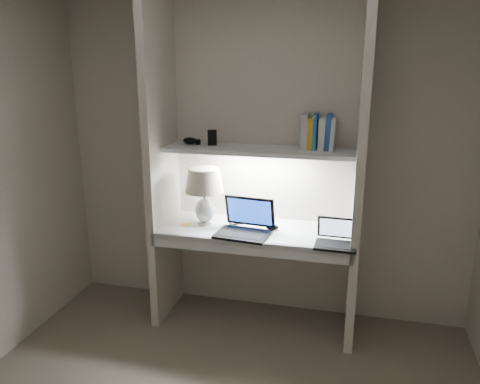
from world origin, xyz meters
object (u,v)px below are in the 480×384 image
(laptop_main, at_px, (245,226))
(book_row, at_px, (318,133))
(speaker, at_px, (251,215))
(laptop_netbook, at_px, (336,239))
(table_lamp, at_px, (204,187))

(laptop_main, height_order, book_row, book_row)
(speaker, bearing_deg, laptop_netbook, -31.37)
(laptop_netbook, height_order, speaker, laptop_netbook)
(laptop_main, bearing_deg, speaker, 97.99)
(speaker, relative_size, book_row, 0.49)
(laptop_main, xyz_separation_m, laptop_netbook, (0.66, -0.07, -0.02))
(speaker, xyz_separation_m, book_row, (0.48, 0.06, 0.65))
(book_row, bearing_deg, table_lamp, -169.24)
(book_row, bearing_deg, laptop_netbook, -62.37)
(table_lamp, distance_m, book_row, 0.94)
(table_lamp, xyz_separation_m, speaker, (0.34, 0.10, -0.23))
(speaker, distance_m, book_row, 0.81)
(speaker, height_order, book_row, book_row)
(laptop_main, xyz_separation_m, book_row, (0.47, 0.28, 0.66))
(laptop_main, bearing_deg, book_row, 36.58)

